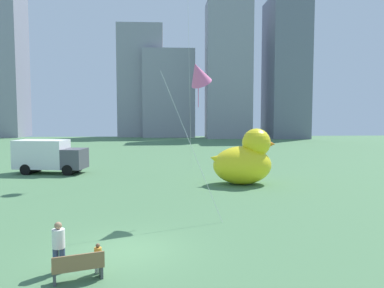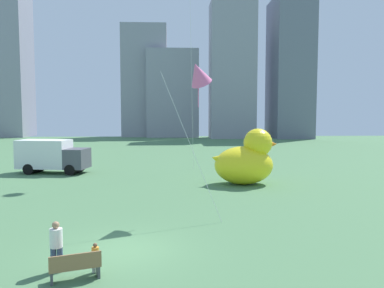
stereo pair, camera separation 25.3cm
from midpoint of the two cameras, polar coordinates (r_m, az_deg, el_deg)
ground_plane at (r=15.31m, az=-10.08°, el=-15.22°), size 140.00×140.00×0.00m
park_bench at (r=12.94m, az=-16.97°, el=-16.92°), size 1.62×0.92×0.90m
person_adult at (r=13.65m, az=-19.58°, el=-13.81°), size 0.41×0.41×1.68m
person_child at (r=13.38m, az=-14.23°, el=-15.80°), size 0.24×0.24×0.98m
giant_inflatable_duck at (r=28.23m, az=7.50°, el=-2.43°), size 4.88×3.13×4.04m
box_truck at (r=35.20m, az=-20.51°, el=-1.74°), size 6.16×3.24×2.85m
city_skyline at (r=83.57m, az=-6.85°, el=10.55°), size 68.82×17.02×36.20m
kite_pink at (r=19.83m, az=0.56°, el=10.32°), size 2.91×2.83×7.91m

